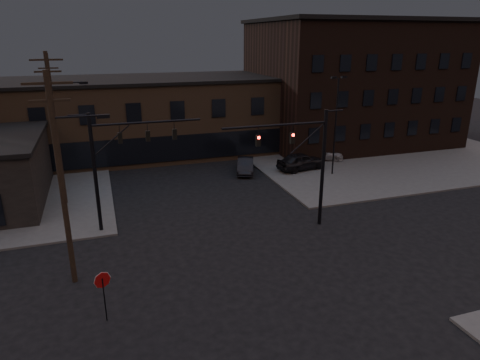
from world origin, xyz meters
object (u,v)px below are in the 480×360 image
parked_car_lot_a (301,161)px  stop_sign (103,285)px  parked_car_lot_b (322,153)px  traffic_signal_near (308,157)px  car_crossing (245,166)px  traffic_signal_far (114,158)px

parked_car_lot_a → stop_sign: bearing=123.6°
stop_sign → parked_car_lot_b: stop_sign is taller
traffic_signal_near → car_crossing: bearing=89.4°
traffic_signal_far → parked_car_lot_a: 19.79m
traffic_signal_far → parked_car_lot_a: (17.54, 8.22, -4.03)m
traffic_signal_far → parked_car_lot_a: bearing=25.1°
parked_car_lot_a → car_crossing: 5.46m
car_crossing → parked_car_lot_a: bearing=7.8°
traffic_signal_near → parked_car_lot_b: bearing=57.3°
parked_car_lot_a → parked_car_lot_b: 4.63m
traffic_signal_near → traffic_signal_far: (-12.07, 3.50, 0.08)m
stop_sign → parked_car_lot_a: (18.82, 18.20, -0.86)m
traffic_signal_near → parked_car_lot_a: (5.47, 11.72, -3.95)m
traffic_signal_near → parked_car_lot_a: bearing=65.0°
parked_car_lot_b → traffic_signal_near: bearing=176.4°
traffic_signal_near → parked_car_lot_a: 13.52m
parked_car_lot_b → car_crossing: bearing=128.4°
stop_sign → parked_car_lot_a: bearing=44.0°
parked_car_lot_a → traffic_signal_far: bearing=104.7°
traffic_signal_near → stop_sign: traffic_signal_near is taller
traffic_signal_near → parked_car_lot_b: traffic_signal_near is taller
stop_sign → traffic_signal_near: bearing=25.9°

